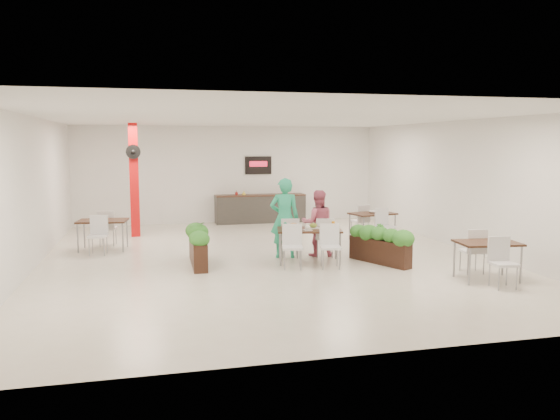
# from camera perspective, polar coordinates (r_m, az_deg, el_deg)

# --- Properties ---
(ground) EXTENTS (12.00, 12.00, 0.00)m
(ground) POSITION_cam_1_polar(r_m,az_deg,el_deg) (12.65, -1.40, -5.02)
(ground) COLOR beige
(ground) RESTS_ON ground
(room_shell) EXTENTS (10.10, 12.10, 3.22)m
(room_shell) POSITION_cam_1_polar(r_m,az_deg,el_deg) (12.39, -1.42, 4.10)
(room_shell) COLOR white
(room_shell) RESTS_ON ground
(red_column) EXTENTS (0.40, 0.41, 3.20)m
(red_column) POSITION_cam_1_polar(r_m,az_deg,el_deg) (15.93, -14.99, 3.18)
(red_column) COLOR red
(red_column) RESTS_ON ground
(service_counter) EXTENTS (3.00, 0.64, 2.20)m
(service_counter) POSITION_cam_1_polar(r_m,az_deg,el_deg) (18.24, -2.09, 0.23)
(service_counter) COLOR #302D2B
(service_counter) RESTS_ON ground
(main_table) EXTENTS (1.54, 1.84, 0.92)m
(main_table) POSITION_cam_1_polar(r_m,az_deg,el_deg) (12.08, 3.03, -2.53)
(main_table) COLOR black
(main_table) RESTS_ON ground
(diner_man) EXTENTS (0.75, 0.57, 1.85)m
(diner_man) POSITION_cam_1_polar(r_m,az_deg,el_deg) (12.55, 0.48, -0.84)
(diner_man) COLOR #28B07D
(diner_man) RESTS_ON ground
(diner_woman) EXTENTS (0.86, 0.73, 1.55)m
(diner_woman) POSITION_cam_1_polar(r_m,az_deg,el_deg) (12.79, 3.96, -1.38)
(diner_woman) COLOR #D9607D
(diner_woman) RESTS_ON ground
(planter_left) EXTENTS (0.43, 1.83, 0.95)m
(planter_left) POSITION_cam_1_polar(r_m,az_deg,el_deg) (11.98, -8.58, -3.34)
(planter_left) COLOR black
(planter_left) RESTS_ON ground
(planter_right) EXTENTS (0.93, 1.59, 0.88)m
(planter_right) POSITION_cam_1_polar(r_m,az_deg,el_deg) (12.19, 10.38, -3.30)
(planter_right) COLOR black
(planter_right) RESTS_ON ground
(side_table_a) EXTENTS (1.26, 1.66, 0.92)m
(side_table_a) POSITION_cam_1_polar(r_m,az_deg,el_deg) (14.18, -18.04, -1.49)
(side_table_a) COLOR black
(side_table_a) RESTS_ON ground
(side_table_b) EXTENTS (1.30, 1.67, 0.92)m
(side_table_b) POSITION_cam_1_polar(r_m,az_deg,el_deg) (15.08, 9.63, -0.77)
(side_table_b) COLOR black
(side_table_b) RESTS_ON ground
(side_table_c) EXTENTS (1.22, 1.66, 0.92)m
(side_table_c) POSITION_cam_1_polar(r_m,az_deg,el_deg) (11.24, 20.86, -3.77)
(side_table_c) COLOR black
(side_table_c) RESTS_ON ground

